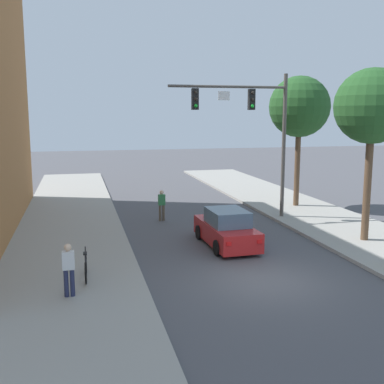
# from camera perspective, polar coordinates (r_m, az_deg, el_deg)

# --- Properties ---
(ground_plane) EXTENTS (120.00, 120.00, 0.00)m
(ground_plane) POSITION_cam_1_polar(r_m,az_deg,el_deg) (16.41, 8.77, -10.58)
(ground_plane) COLOR #4C4C51
(sidewalk_left) EXTENTS (5.00, 60.00, 0.15)m
(sidewalk_left) POSITION_cam_1_polar(r_m,az_deg,el_deg) (15.25, -14.98, -12.09)
(sidewalk_left) COLOR #99968E
(sidewalk_left) RESTS_ON ground
(traffic_signal_mast) EXTENTS (6.30, 0.38, 7.50)m
(traffic_signal_mast) POSITION_cam_1_polar(r_m,az_deg,el_deg) (24.58, 7.42, 8.77)
(traffic_signal_mast) COLOR #514C47
(traffic_signal_mast) RESTS_ON sidewalk_right
(car_lead_red) EXTENTS (1.93, 4.28, 1.60)m
(car_lead_red) POSITION_cam_1_polar(r_m,az_deg,el_deg) (20.17, 4.20, -4.54)
(car_lead_red) COLOR #B21E1E
(car_lead_red) RESTS_ON ground
(pedestrian_sidewalk_left_walker) EXTENTS (0.36, 0.22, 1.64)m
(pedestrian_sidewalk_left_walker) POSITION_cam_1_polar(r_m,az_deg,el_deg) (14.67, -14.77, -8.84)
(pedestrian_sidewalk_left_walker) COLOR #232847
(pedestrian_sidewalk_left_walker) RESTS_ON sidewalk_left
(pedestrian_crossing_road) EXTENTS (0.36, 0.22, 1.64)m
(pedestrian_crossing_road) POSITION_cam_1_polar(r_m,az_deg,el_deg) (24.78, -3.70, -1.45)
(pedestrian_crossing_road) COLOR brown
(pedestrian_crossing_road) RESTS_ON ground
(bicycle_leaning) EXTENTS (0.13, 1.77, 0.98)m
(bicycle_leaning) POSITION_cam_1_polar(r_m,az_deg,el_deg) (16.25, -12.79, -8.89)
(bicycle_leaning) COLOR black
(bicycle_leaning) RESTS_ON sidewalk_left
(street_tree_nearest) EXTENTS (3.18, 3.18, 7.36)m
(street_tree_nearest) POSITION_cam_1_polar(r_m,az_deg,el_deg) (21.35, 21.07, 9.60)
(street_tree_nearest) COLOR brown
(street_tree_nearest) RESTS_ON sidewalk_right
(street_tree_second) EXTENTS (3.56, 3.56, 7.65)m
(street_tree_second) POSITION_cam_1_polar(r_m,az_deg,el_deg) (28.52, 12.93, 10.01)
(street_tree_second) COLOR brown
(street_tree_second) RESTS_ON sidewalk_right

